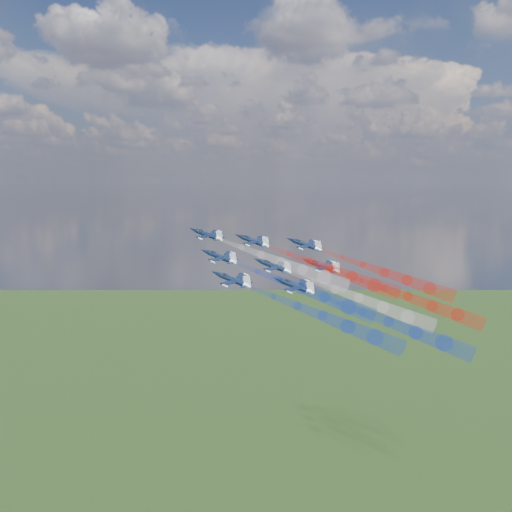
% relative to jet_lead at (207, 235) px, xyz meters
% --- Properties ---
extents(jet_lead, '(14.59, 12.50, 7.73)m').
position_rel_jet_lead_xyz_m(jet_lead, '(0.00, 0.00, 0.00)').
color(jet_lead, black).
extents(trail_lead, '(38.40, 13.04, 14.43)m').
position_rel_jet_lead_xyz_m(trail_lead, '(23.28, -5.31, -6.34)').
color(trail_lead, white).
extents(jet_inner_left, '(14.59, 12.50, 7.73)m').
position_rel_jet_lead_xyz_m(jet_inner_left, '(8.13, -11.48, -4.76)').
color(jet_inner_left, black).
extents(trail_inner_left, '(38.40, 13.04, 14.43)m').
position_rel_jet_lead_xyz_m(trail_inner_left, '(31.42, -16.79, -11.11)').
color(trail_inner_left, '#1739C6').
extents(jet_inner_right, '(14.59, 12.50, 7.73)m').
position_rel_jet_lead_xyz_m(jet_inner_right, '(12.52, 3.93, -1.81)').
color(jet_inner_right, black).
extents(trail_inner_right, '(38.40, 13.04, 14.43)m').
position_rel_jet_lead_xyz_m(trail_inner_right, '(35.80, -1.38, -8.15)').
color(trail_inner_right, red).
extents(jet_outer_left, '(14.59, 12.50, 7.73)m').
position_rel_jet_lead_xyz_m(jet_outer_left, '(15.79, -23.48, -8.68)').
color(jet_outer_left, black).
extents(trail_outer_left, '(38.40, 13.04, 14.43)m').
position_rel_jet_lead_xyz_m(trail_outer_left, '(39.08, -28.79, -15.02)').
color(trail_outer_left, '#1739C6').
extents(jet_center_third, '(14.59, 12.50, 7.73)m').
position_rel_jet_lead_xyz_m(jet_center_third, '(21.79, -7.31, -7.22)').
color(jet_center_third, black).
extents(trail_center_third, '(38.40, 13.04, 14.43)m').
position_rel_jet_lead_xyz_m(trail_center_third, '(45.07, -12.62, -13.56)').
color(trail_center_third, white).
extents(jet_outer_right, '(14.59, 12.50, 7.73)m').
position_rel_jet_lead_xyz_m(jet_outer_right, '(26.26, 10.80, -3.13)').
color(jet_outer_right, black).
extents(trail_outer_right, '(38.40, 13.04, 14.43)m').
position_rel_jet_lead_xyz_m(trail_outer_right, '(49.54, 5.49, -9.48)').
color(trail_outer_right, red).
extents(jet_rear_left, '(14.59, 12.50, 7.73)m').
position_rel_jet_lead_xyz_m(jet_rear_left, '(30.13, -17.77, -10.42)').
color(jet_rear_left, black).
extents(trail_rear_left, '(38.40, 13.04, 14.43)m').
position_rel_jet_lead_xyz_m(trail_rear_left, '(53.41, -23.08, -16.77)').
color(trail_rear_left, '#1739C6').
extents(jet_rear_right, '(14.59, 12.50, 7.73)m').
position_rel_jet_lead_xyz_m(jet_rear_right, '(33.16, 1.45, -7.91)').
color(jet_rear_right, black).
extents(trail_rear_right, '(38.40, 13.04, 14.43)m').
position_rel_jet_lead_xyz_m(trail_rear_right, '(56.45, -3.86, -14.25)').
color(trail_rear_right, red).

